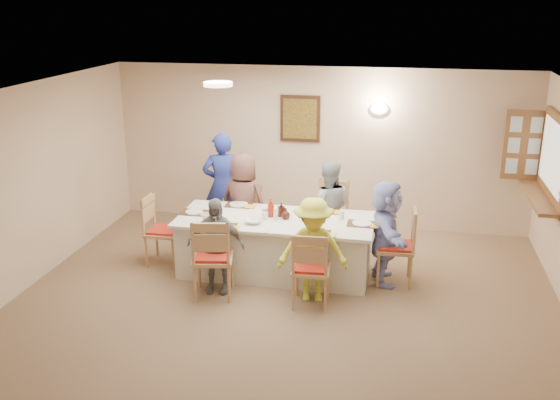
% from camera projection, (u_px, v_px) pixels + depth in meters
% --- Properties ---
extents(ground, '(7.00, 7.00, 0.00)m').
position_uv_depth(ground, '(273.00, 331.00, 6.86)').
color(ground, brown).
extents(room_walls, '(7.00, 7.00, 7.00)m').
position_uv_depth(room_walls, '(272.00, 200.00, 6.38)').
color(room_walls, beige).
rests_on(room_walls, ground).
extents(wall_picture, '(0.62, 0.05, 0.72)m').
position_uv_depth(wall_picture, '(300.00, 119.00, 9.61)').
color(wall_picture, '#392214').
rests_on(wall_picture, room_walls).
extents(wall_sconce, '(0.26, 0.09, 0.18)m').
position_uv_depth(wall_sconce, '(379.00, 109.00, 9.30)').
color(wall_sconce, white).
rests_on(wall_sconce, room_walls).
extents(ceiling_light, '(0.36, 0.36, 0.05)m').
position_uv_depth(ceiling_light, '(218.00, 84.00, 7.67)').
color(ceiling_light, white).
rests_on(ceiling_light, room_walls).
extents(serving_hatch, '(0.06, 1.50, 1.15)m').
position_uv_depth(serving_hatch, '(555.00, 159.00, 8.02)').
color(serving_hatch, '#926035').
rests_on(serving_hatch, room_walls).
extents(hatch_sill, '(0.30, 1.50, 0.05)m').
position_uv_depth(hatch_sill, '(540.00, 198.00, 8.21)').
color(hatch_sill, '#926035').
rests_on(hatch_sill, room_walls).
extents(shutter_door, '(0.55, 0.04, 1.00)m').
position_uv_depth(shutter_door, '(524.00, 145.00, 8.78)').
color(shutter_door, '#926035').
rests_on(shutter_door, room_walls).
extents(dining_table, '(2.54, 1.08, 0.76)m').
position_uv_depth(dining_table, '(275.00, 245.00, 8.20)').
color(dining_table, white).
rests_on(dining_table, ground).
extents(chair_back_left, '(0.44, 0.44, 0.91)m').
position_uv_depth(chair_back_left, '(246.00, 217.00, 9.03)').
color(chair_back_left, tan).
rests_on(chair_back_left, ground).
extents(chair_back_right, '(0.58, 0.58, 1.03)m').
position_uv_depth(chair_back_right, '(328.00, 219.00, 8.79)').
color(chair_back_right, tan).
rests_on(chair_back_right, ground).
extents(chair_front_left, '(0.58, 0.58, 1.03)m').
position_uv_depth(chair_front_left, '(213.00, 256.00, 7.52)').
color(chair_front_left, tan).
rests_on(chair_front_left, ground).
extents(chair_front_right, '(0.48, 0.48, 0.95)m').
position_uv_depth(chair_front_right, '(311.00, 267.00, 7.31)').
color(chair_front_right, tan).
rests_on(chair_front_right, ground).
extents(chair_left_end, '(0.46, 0.46, 0.96)m').
position_uv_depth(chair_left_end, '(164.00, 230.00, 8.46)').
color(chair_left_end, tan).
rests_on(chair_left_end, ground).
extents(chair_right_end, '(0.50, 0.50, 1.01)m').
position_uv_depth(chair_right_end, '(395.00, 246.00, 7.87)').
color(chair_right_end, tan).
rests_on(chair_right_end, ground).
extents(diner_back_left, '(0.86, 0.70, 1.43)m').
position_uv_depth(diner_back_left, '(244.00, 202.00, 8.84)').
color(diner_back_left, brown).
rests_on(diner_back_left, ground).
extents(diner_back_right, '(0.85, 0.75, 1.39)m').
position_uv_depth(diner_back_right, '(328.00, 209.00, 8.62)').
color(diner_back_right, '#9CA1A8').
rests_on(diner_back_right, ground).
extents(diner_front_left, '(0.76, 0.43, 1.21)m').
position_uv_depth(diner_front_left, '(216.00, 245.00, 7.60)').
color(diner_front_left, gray).
rests_on(diner_front_left, ground).
extents(diner_front_right, '(0.98, 0.74, 1.29)m').
position_uv_depth(diner_front_right, '(313.00, 250.00, 7.37)').
color(diner_front_right, yellow).
rests_on(diner_front_right, ground).
extents(diner_right_end, '(1.36, 0.75, 1.35)m').
position_uv_depth(diner_right_end, '(386.00, 232.00, 7.84)').
color(diner_right_end, '#AEB8FC').
rests_on(diner_right_end, ground).
extents(caregiver, '(0.83, 0.76, 1.60)m').
position_uv_depth(caregiver, '(222.00, 185.00, 9.33)').
color(caregiver, '#27379F').
rests_on(caregiver, ground).
extents(placemat_fl, '(0.37, 0.27, 0.01)m').
position_uv_depth(placemat_fl, '(221.00, 226.00, 7.80)').
color(placemat_fl, '#472B19').
rests_on(placemat_fl, dining_table).
extents(plate_fl, '(0.24, 0.24, 0.01)m').
position_uv_depth(plate_fl, '(221.00, 225.00, 7.79)').
color(plate_fl, white).
rests_on(plate_fl, dining_table).
extents(napkin_fl, '(0.13, 0.13, 0.01)m').
position_uv_depth(napkin_fl, '(234.00, 228.00, 7.71)').
color(napkin_fl, gold).
rests_on(napkin_fl, dining_table).
extents(placemat_fr, '(0.34, 0.25, 0.01)m').
position_uv_depth(placemat_fr, '(316.00, 233.00, 7.57)').
color(placemat_fr, '#472B19').
rests_on(placemat_fr, dining_table).
extents(plate_fr, '(0.25, 0.25, 0.02)m').
position_uv_depth(plate_fr, '(316.00, 232.00, 7.57)').
color(plate_fr, white).
rests_on(plate_fr, dining_table).
extents(napkin_fr, '(0.13, 0.13, 0.01)m').
position_uv_depth(napkin_fr, '(331.00, 235.00, 7.49)').
color(napkin_fr, gold).
rests_on(napkin_fr, dining_table).
extents(placemat_bl, '(0.36, 0.27, 0.01)m').
position_uv_depth(placemat_bl, '(239.00, 205.00, 8.58)').
color(placemat_bl, '#472B19').
rests_on(placemat_bl, dining_table).
extents(plate_bl, '(0.25, 0.25, 0.02)m').
position_uv_depth(plate_bl, '(239.00, 204.00, 8.58)').
color(plate_bl, white).
rests_on(plate_bl, dining_table).
extents(napkin_bl, '(0.14, 0.14, 0.01)m').
position_uv_depth(napkin_bl, '(251.00, 206.00, 8.50)').
color(napkin_bl, gold).
rests_on(napkin_bl, dining_table).
extents(placemat_br, '(0.37, 0.27, 0.01)m').
position_uv_depth(placemat_br, '(325.00, 211.00, 8.35)').
color(placemat_br, '#472B19').
rests_on(placemat_br, dining_table).
extents(plate_br, '(0.23, 0.23, 0.01)m').
position_uv_depth(plate_br, '(325.00, 210.00, 8.35)').
color(plate_br, white).
rests_on(plate_br, dining_table).
extents(napkin_br, '(0.15, 0.15, 0.01)m').
position_uv_depth(napkin_br, '(338.00, 212.00, 8.27)').
color(napkin_br, gold).
rests_on(napkin_br, dining_table).
extents(placemat_le, '(0.37, 0.28, 0.01)m').
position_uv_depth(placemat_le, '(194.00, 213.00, 8.28)').
color(placemat_le, '#472B19').
rests_on(placemat_le, dining_table).
extents(plate_le, '(0.23, 0.23, 0.01)m').
position_uv_depth(plate_le, '(194.00, 212.00, 8.28)').
color(plate_le, white).
rests_on(plate_le, dining_table).
extents(napkin_le, '(0.13, 0.13, 0.01)m').
position_uv_depth(napkin_le, '(206.00, 214.00, 8.20)').
color(napkin_le, gold).
rests_on(napkin_le, dining_table).
extents(placemat_re, '(0.37, 0.28, 0.01)m').
position_uv_depth(placemat_re, '(362.00, 224.00, 7.87)').
color(placemat_re, '#472B19').
rests_on(placemat_re, dining_table).
extents(plate_re, '(0.24, 0.24, 0.02)m').
position_uv_depth(plate_re, '(362.00, 223.00, 7.86)').
color(plate_re, white).
rests_on(plate_re, dining_table).
extents(napkin_re, '(0.14, 0.14, 0.01)m').
position_uv_depth(napkin_re, '(376.00, 226.00, 7.78)').
color(napkin_re, gold).
rests_on(napkin_re, dining_table).
extents(teacup_a, '(0.21, 0.21, 0.10)m').
position_uv_depth(teacup_a, '(207.00, 218.00, 7.95)').
color(teacup_a, white).
rests_on(teacup_a, dining_table).
extents(teacup_b, '(0.17, 0.17, 0.09)m').
position_uv_depth(teacup_b, '(313.00, 204.00, 8.47)').
color(teacup_b, white).
rests_on(teacup_b, dining_table).
extents(bowl_a, '(0.27, 0.27, 0.06)m').
position_uv_depth(bowl_a, '(253.00, 221.00, 7.89)').
color(bowl_a, white).
rests_on(bowl_a, dining_table).
extents(bowl_b, '(0.23, 0.23, 0.06)m').
position_uv_depth(bowl_b, '(304.00, 211.00, 8.26)').
color(bowl_b, white).
rests_on(bowl_b, dining_table).
extents(condiment_ketchup, '(0.17, 0.17, 0.25)m').
position_uv_depth(condiment_ketchup, '(271.00, 208.00, 8.10)').
color(condiment_ketchup, '#A0230D').
rests_on(condiment_ketchup, dining_table).
extents(condiment_brown, '(0.14, 0.14, 0.19)m').
position_uv_depth(condiment_brown, '(281.00, 209.00, 8.13)').
color(condiment_brown, '#3D1710').
rests_on(condiment_brown, dining_table).
extents(condiment_malt, '(0.16, 0.16, 0.15)m').
position_uv_depth(condiment_malt, '(286.00, 213.00, 8.03)').
color(condiment_malt, '#3D1710').
rests_on(condiment_malt, dining_table).
extents(drinking_glass, '(0.07, 0.07, 0.11)m').
position_uv_depth(drinking_glass, '(265.00, 212.00, 8.13)').
color(drinking_glass, silver).
rests_on(drinking_glass, dining_table).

